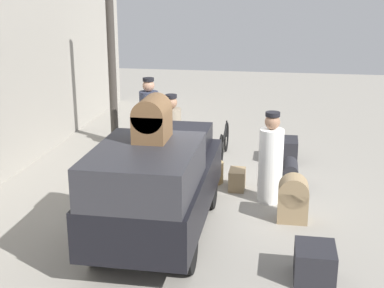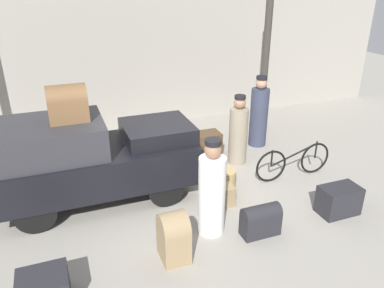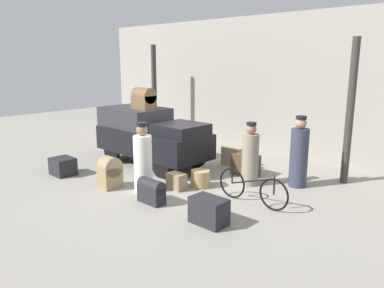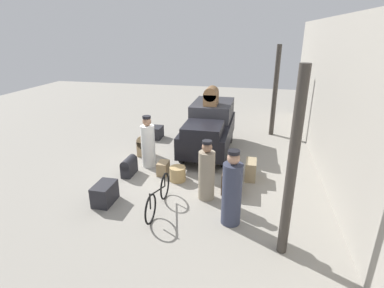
{
  "view_description": "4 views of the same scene",
  "coord_description": "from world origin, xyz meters",
  "px_view_note": "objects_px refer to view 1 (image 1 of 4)",
  "views": [
    {
      "loc": [
        -9.2,
        -1.39,
        3.81
      ],
      "look_at": [
        0.2,
        0.2,
        0.95
      ],
      "focal_mm": 50.0,
      "sensor_mm": 36.0,
      "label": 1
    },
    {
      "loc": [
        -2.14,
        -5.99,
        3.9
      ],
      "look_at": [
        0.2,
        0.2,
        0.95
      ],
      "focal_mm": 35.0,
      "sensor_mm": 36.0,
      "label": 2
    },
    {
      "loc": [
        6.69,
        -6.67,
        3.09
      ],
      "look_at": [
        0.2,
        0.2,
        0.95
      ],
      "focal_mm": 35.0,
      "sensor_mm": 36.0,
      "label": 3
    },
    {
      "loc": [
        8.32,
        1.97,
        4.1
      ],
      "look_at": [
        0.2,
        0.2,
        0.95
      ],
      "focal_mm": 28.0,
      "sensor_mm": 36.0,
      "label": 4
    }
  ],
  "objects_px": {
    "porter_carrying_trunk": "(271,162)",
    "trunk_wicker_pale": "(103,173)",
    "trunk_barrel_dark": "(293,198)",
    "wicker_basket": "(212,172)",
    "porter_with_bicycle": "(149,119)",
    "truck": "(157,182)",
    "trunk_umber_medium": "(290,174)",
    "suitcase_black_upright": "(237,179)",
    "suitcase_small_leather": "(287,150)",
    "trunk_on_truck_roof": "(152,119)",
    "suitcase_tan_flat": "(315,263)",
    "conductor_in_dark_uniform": "(172,135)",
    "trunk_large_brown": "(139,160)",
    "bicycle": "(224,143)"
  },
  "relations": [
    {
      "from": "porter_carrying_trunk",
      "to": "trunk_wicker_pale",
      "type": "bearing_deg",
      "value": 86.47
    },
    {
      "from": "suitcase_small_leather",
      "to": "porter_with_bicycle",
      "type": "bearing_deg",
      "value": 87.05
    },
    {
      "from": "wicker_basket",
      "to": "porter_with_bicycle",
      "type": "distance_m",
      "value": 2.49
    },
    {
      "from": "suitcase_small_leather",
      "to": "trunk_wicker_pale",
      "type": "relative_size",
      "value": 1.13
    },
    {
      "from": "trunk_wicker_pale",
      "to": "trunk_barrel_dark",
      "type": "xyz_separation_m",
      "value": [
        -0.99,
        -3.64,
        0.12
      ]
    },
    {
      "from": "trunk_barrel_dark",
      "to": "trunk_large_brown",
      "type": "bearing_deg",
      "value": 59.92
    },
    {
      "from": "suitcase_black_upright",
      "to": "porter_with_bicycle",
      "type": "bearing_deg",
      "value": 47.72
    },
    {
      "from": "suitcase_black_upright",
      "to": "conductor_in_dark_uniform",
      "type": "bearing_deg",
      "value": 54.12
    },
    {
      "from": "suitcase_tan_flat",
      "to": "trunk_umber_medium",
      "type": "xyz_separation_m",
      "value": [
        3.34,
        0.31,
        0.05
      ]
    },
    {
      "from": "porter_carrying_trunk",
      "to": "trunk_wicker_pale",
      "type": "relative_size",
      "value": 2.66
    },
    {
      "from": "conductor_in_dark_uniform",
      "to": "trunk_wicker_pale",
      "type": "height_order",
      "value": "conductor_in_dark_uniform"
    },
    {
      "from": "suitcase_tan_flat",
      "to": "suitcase_small_leather",
      "type": "bearing_deg",
      "value": 4.09
    },
    {
      "from": "trunk_umber_medium",
      "to": "trunk_barrel_dark",
      "type": "distance_m",
      "value": 1.51
    },
    {
      "from": "trunk_barrel_dark",
      "to": "suitcase_black_upright",
      "type": "bearing_deg",
      "value": 39.34
    },
    {
      "from": "conductor_in_dark_uniform",
      "to": "suitcase_small_leather",
      "type": "height_order",
      "value": "conductor_in_dark_uniform"
    },
    {
      "from": "trunk_barrel_dark",
      "to": "trunk_wicker_pale",
      "type": "bearing_deg",
      "value": 74.8
    },
    {
      "from": "trunk_umber_medium",
      "to": "trunk_on_truck_roof",
      "type": "distance_m",
      "value": 3.77
    },
    {
      "from": "wicker_basket",
      "to": "trunk_large_brown",
      "type": "bearing_deg",
      "value": 81.07
    },
    {
      "from": "trunk_large_brown",
      "to": "suitcase_small_leather",
      "type": "bearing_deg",
      "value": -66.71
    },
    {
      "from": "porter_with_bicycle",
      "to": "wicker_basket",
      "type": "bearing_deg",
      "value": -135.43
    },
    {
      "from": "trunk_umber_medium",
      "to": "suitcase_black_upright",
      "type": "relative_size",
      "value": 1.41
    },
    {
      "from": "porter_carrying_trunk",
      "to": "suitcase_tan_flat",
      "type": "height_order",
      "value": "porter_carrying_trunk"
    },
    {
      "from": "conductor_in_dark_uniform",
      "to": "trunk_umber_medium",
      "type": "xyz_separation_m",
      "value": [
        -0.85,
        -2.51,
        -0.43
      ]
    },
    {
      "from": "porter_with_bicycle",
      "to": "trunk_on_truck_roof",
      "type": "xyz_separation_m",
      "value": [
        -4.47,
        -1.18,
        1.16
      ]
    },
    {
      "from": "wicker_basket",
      "to": "porter_with_bicycle",
      "type": "xyz_separation_m",
      "value": [
        1.73,
        1.7,
        0.59
      ]
    },
    {
      "from": "suitcase_tan_flat",
      "to": "suitcase_black_upright",
      "type": "distance_m",
      "value": 3.37
    },
    {
      "from": "wicker_basket",
      "to": "trunk_umber_medium",
      "type": "relative_size",
      "value": 0.73
    },
    {
      "from": "trunk_barrel_dark",
      "to": "trunk_on_truck_roof",
      "type": "xyz_separation_m",
      "value": [
        -1.17,
        2.09,
        1.56
      ]
    },
    {
      "from": "porter_carrying_trunk",
      "to": "trunk_on_truck_roof",
      "type": "xyz_separation_m",
      "value": [
        -1.96,
        1.68,
        1.21
      ]
    },
    {
      "from": "truck",
      "to": "trunk_on_truck_roof",
      "type": "distance_m",
      "value": 1.08
    },
    {
      "from": "wicker_basket",
      "to": "trunk_umber_medium",
      "type": "xyz_separation_m",
      "value": [
        -0.06,
        -1.53,
        0.07
      ]
    },
    {
      "from": "truck",
      "to": "suitcase_black_upright",
      "type": "relative_size",
      "value": 8.03
    },
    {
      "from": "conductor_in_dark_uniform",
      "to": "trunk_wicker_pale",
      "type": "relative_size",
      "value": 2.54
    },
    {
      "from": "conductor_in_dark_uniform",
      "to": "trunk_on_truck_roof",
      "type": "relative_size",
      "value": 2.46
    },
    {
      "from": "conductor_in_dark_uniform",
      "to": "trunk_on_truck_roof",
      "type": "xyz_separation_m",
      "value": [
        -3.53,
        -0.46,
        1.24
      ]
    },
    {
      "from": "conductor_in_dark_uniform",
      "to": "porter_carrying_trunk",
      "type": "relative_size",
      "value": 0.95
    },
    {
      "from": "porter_with_bicycle",
      "to": "suitcase_black_upright",
      "type": "relative_size",
      "value": 3.91
    },
    {
      "from": "wicker_basket",
      "to": "trunk_large_brown",
      "type": "distance_m",
      "value": 1.59
    },
    {
      "from": "trunk_wicker_pale",
      "to": "trunk_barrel_dark",
      "type": "relative_size",
      "value": 0.8
    },
    {
      "from": "trunk_wicker_pale",
      "to": "trunk_on_truck_roof",
      "type": "relative_size",
      "value": 0.97
    },
    {
      "from": "wicker_basket",
      "to": "trunk_on_truck_roof",
      "type": "distance_m",
      "value": 3.29
    },
    {
      "from": "conductor_in_dark_uniform",
      "to": "porter_carrying_trunk",
      "type": "height_order",
      "value": "porter_carrying_trunk"
    },
    {
      "from": "bicycle",
      "to": "trunk_barrel_dark",
      "type": "relative_size",
      "value": 2.27
    },
    {
      "from": "truck",
      "to": "trunk_wicker_pale",
      "type": "xyz_separation_m",
      "value": [
        1.92,
        1.55,
        -0.63
      ]
    },
    {
      "from": "wicker_basket",
      "to": "trunk_wicker_pale",
      "type": "bearing_deg",
      "value": 105.79
    },
    {
      "from": "trunk_on_truck_roof",
      "to": "trunk_umber_medium",
      "type": "bearing_deg",
      "value": -37.42
    },
    {
      "from": "bicycle",
      "to": "trunk_wicker_pale",
      "type": "relative_size",
      "value": 2.85
    },
    {
      "from": "conductor_in_dark_uniform",
      "to": "suitcase_black_upright",
      "type": "distance_m",
      "value": 1.94
    },
    {
      "from": "trunk_large_brown",
      "to": "trunk_umber_medium",
      "type": "relative_size",
      "value": 1.08
    },
    {
      "from": "truck",
      "to": "wicker_basket",
      "type": "height_order",
      "value": "truck"
    }
  ]
}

